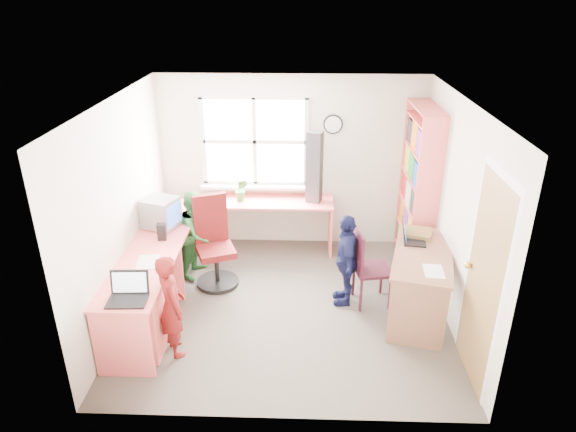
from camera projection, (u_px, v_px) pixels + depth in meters
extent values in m
cube|color=#443C35|center=(287.00, 307.00, 6.01)|extent=(3.60, 3.40, 0.02)
cube|color=white|center=(287.00, 100.00, 5.01)|extent=(3.60, 3.40, 0.02)
cube|color=beige|center=(292.00, 163.00, 7.07)|extent=(3.60, 0.02, 2.40)
cube|color=beige|center=(279.00, 303.00, 3.96)|extent=(3.60, 0.02, 2.40)
cube|color=beige|center=(121.00, 211.00, 5.57)|extent=(0.02, 3.40, 2.40)
cube|color=beige|center=(457.00, 215.00, 5.46)|extent=(0.02, 3.40, 2.40)
cube|color=white|center=(255.00, 142.00, 6.94)|extent=(1.40, 0.01, 1.20)
cube|color=white|center=(255.00, 142.00, 6.93)|extent=(1.48, 0.04, 1.28)
cube|color=olive|center=(482.00, 284.00, 4.58)|extent=(0.02, 0.82, 2.00)
sphere|color=gold|center=(468.00, 265.00, 4.89)|extent=(0.07, 0.07, 0.07)
cylinder|color=black|center=(333.00, 124.00, 6.80)|extent=(0.26, 0.03, 0.26)
cylinder|color=white|center=(333.00, 125.00, 6.78)|extent=(0.22, 0.01, 0.22)
cube|color=#FF6865|center=(156.00, 245.00, 5.84)|extent=(0.60, 2.70, 0.03)
cube|color=#FF6865|center=(273.00, 201.00, 7.01)|extent=(1.65, 0.56, 0.03)
cube|color=#FF6865|center=(160.00, 273.00, 6.00)|extent=(0.56, 0.03, 0.72)
cube|color=#FF6865|center=(123.00, 346.00, 4.79)|extent=(0.56, 0.03, 0.72)
cube|color=#FF6865|center=(184.00, 225.00, 7.20)|extent=(0.56, 0.03, 0.72)
cube|color=#FF6865|center=(330.00, 227.00, 7.14)|extent=(0.03, 0.52, 0.72)
cube|color=#FF6865|center=(135.00, 322.00, 5.13)|extent=(0.54, 0.45, 0.72)
cube|color=brown|center=(424.00, 254.00, 5.60)|extent=(0.92, 1.45, 0.03)
cube|color=brown|center=(417.00, 317.00, 5.19)|extent=(0.57, 0.17, 0.74)
cube|color=brown|center=(422.00, 257.00, 6.33)|extent=(0.57, 0.17, 0.74)
cube|color=#FF6865|center=(427.00, 203.00, 6.14)|extent=(0.30, 0.02, 2.10)
cube|color=#FF6865|center=(411.00, 175.00, 7.05)|extent=(0.30, 0.02, 2.10)
cube|color=#FF6865|center=(427.00, 108.00, 6.17)|extent=(0.30, 1.00, 0.02)
cube|color=#FF6865|center=(411.00, 256.00, 7.01)|extent=(0.30, 1.00, 0.02)
cube|color=#FF6865|center=(413.00, 232.00, 6.86)|extent=(0.30, 1.00, 0.02)
cube|color=#FF6865|center=(416.00, 206.00, 6.70)|extent=(0.30, 1.00, 0.02)
cube|color=#FF6865|center=(419.00, 179.00, 6.54)|extent=(0.30, 1.00, 0.02)
cube|color=#FF6865|center=(423.00, 150.00, 6.39)|extent=(0.30, 1.00, 0.02)
cube|color=#FF6865|center=(426.00, 120.00, 6.23)|extent=(0.30, 1.00, 0.02)
cube|color=red|center=(416.00, 257.00, 6.67)|extent=(0.25, 0.28, 0.27)
cube|color=#1B55A7|center=(412.00, 245.00, 6.96)|extent=(0.25, 0.30, 0.29)
cube|color=#218B36|center=(408.00, 235.00, 7.23)|extent=(0.25, 0.26, 0.30)
cube|color=yellow|center=(419.00, 231.00, 6.52)|extent=(0.25, 0.28, 0.30)
cube|color=#7C378B|center=(414.00, 220.00, 6.81)|extent=(0.25, 0.30, 0.32)
cube|color=orange|center=(410.00, 212.00, 7.09)|extent=(0.25, 0.26, 0.29)
cube|color=#292929|center=(423.00, 203.00, 6.36)|extent=(0.25, 0.28, 0.32)
cube|color=silver|center=(417.00, 194.00, 6.66)|extent=(0.25, 0.30, 0.29)
cube|color=red|center=(413.00, 185.00, 6.93)|extent=(0.25, 0.26, 0.30)
cube|color=#1B55A7|center=(426.00, 175.00, 6.21)|extent=(0.25, 0.28, 0.29)
cube|color=#218B36|center=(421.00, 166.00, 6.50)|extent=(0.25, 0.30, 0.30)
cube|color=yellow|center=(416.00, 158.00, 6.77)|extent=(0.25, 0.26, 0.32)
cube|color=#7C378B|center=(429.00, 144.00, 6.05)|extent=(0.25, 0.28, 0.30)
cube|color=orange|center=(424.00, 136.00, 6.34)|extent=(0.25, 0.30, 0.32)
cube|color=#292929|center=(419.00, 131.00, 6.62)|extent=(0.25, 0.26, 0.29)
cylinder|color=black|center=(218.00, 282.00, 6.45)|extent=(0.69, 0.69, 0.05)
cylinder|color=black|center=(217.00, 267.00, 6.36)|extent=(0.07, 0.07, 0.39)
cube|color=#5A1011|center=(216.00, 251.00, 6.26)|extent=(0.56, 0.56, 0.08)
cube|color=#5A1011|center=(210.00, 218.00, 6.29)|extent=(0.41, 0.22, 0.62)
cylinder|color=#411523|center=(361.00, 295.00, 5.84)|extent=(0.04, 0.04, 0.43)
cylinder|color=#411523|center=(390.00, 293.00, 5.88)|extent=(0.04, 0.04, 0.43)
cylinder|color=#411523|center=(354.00, 279.00, 6.15)|extent=(0.04, 0.04, 0.43)
cylinder|color=#411523|center=(381.00, 277.00, 6.19)|extent=(0.04, 0.04, 0.43)
cube|color=#411523|center=(373.00, 269.00, 5.92)|extent=(0.46, 0.46, 0.04)
cube|color=#411523|center=(359.00, 251.00, 5.80)|extent=(0.09, 0.38, 0.48)
cube|color=gray|center=(162.00, 226.00, 6.23)|extent=(0.34, 0.30, 0.02)
cube|color=gray|center=(160.00, 212.00, 6.16)|extent=(0.47, 0.45, 0.36)
cube|color=#3F72F2|center=(174.00, 215.00, 6.09)|extent=(0.11, 0.28, 0.26)
cube|color=black|center=(127.00, 301.00, 4.77)|extent=(0.37, 0.28, 0.02)
cube|color=black|center=(130.00, 282.00, 4.84)|extent=(0.36, 0.08, 0.24)
cube|color=white|center=(129.00, 282.00, 4.83)|extent=(0.32, 0.06, 0.19)
cube|color=black|center=(414.00, 240.00, 5.85)|extent=(0.29, 0.36, 0.02)
cube|color=black|center=(404.00, 230.00, 5.83)|extent=(0.10, 0.34, 0.22)
cube|color=#3F72F2|center=(405.00, 230.00, 5.83)|extent=(0.08, 0.30, 0.18)
cube|color=black|center=(162.00, 232.00, 5.90)|extent=(0.11, 0.11, 0.19)
cube|color=black|center=(170.00, 209.00, 6.49)|extent=(0.11, 0.11, 0.20)
cube|color=black|center=(314.00, 167.00, 6.79)|extent=(0.23, 0.22, 0.96)
cube|color=red|center=(418.00, 233.00, 5.97)|extent=(0.36, 0.36, 0.06)
cube|color=silver|center=(148.00, 262.00, 5.45)|extent=(0.26, 0.34, 0.00)
cube|color=silver|center=(434.00, 271.00, 5.23)|extent=(0.22, 0.30, 0.00)
imported|color=#2C6D2B|center=(241.00, 190.00, 6.92)|extent=(0.20, 0.17, 0.32)
imported|color=maroon|center=(172.00, 306.00, 5.06)|extent=(0.42, 0.48, 1.10)
imported|color=#2D7233|center=(197.00, 233.00, 6.49)|extent=(0.56, 0.64, 1.13)
imported|color=#13153B|center=(346.00, 260.00, 5.89)|extent=(0.29, 0.66, 1.12)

